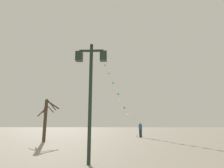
# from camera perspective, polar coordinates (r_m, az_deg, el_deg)

# --- Properties ---
(ground_plane) EXTENTS (160.00, 160.00, 0.00)m
(ground_plane) POSITION_cam_1_polar(r_m,az_deg,el_deg) (20.61, 3.94, -16.28)
(ground_plane) COLOR gray
(twin_lantern_lamp_post) EXTENTS (1.30, 0.28, 4.82)m
(twin_lantern_lamp_post) POSITION_cam_1_polar(r_m,az_deg,el_deg) (7.69, -6.51, 1.91)
(twin_lantern_lamp_post) COLOR #1E2D23
(twin_lantern_lamp_post) RESTS_ON ground_plane
(kite_train) EXTENTS (5.87, 14.66, 15.62)m
(kite_train) POSITION_cam_1_polar(r_m,az_deg,el_deg) (31.92, 0.44, 0.06)
(kite_train) COLOR brown
(kite_train) RESTS_ON ground_plane
(kite_flyer) EXTENTS (0.37, 0.62, 1.71)m
(kite_flyer) POSITION_cam_1_polar(r_m,az_deg,el_deg) (22.50, 8.65, -13.52)
(kite_flyer) COLOR #1E1E2D
(kite_flyer) RESTS_ON ground_plane
(bare_tree) EXTENTS (1.73, 1.51, 3.75)m
(bare_tree) POSITION_cam_1_polar(r_m,az_deg,el_deg) (17.76, -19.56, -9.75)
(bare_tree) COLOR #423323
(bare_tree) RESTS_ON ground_plane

